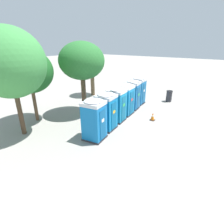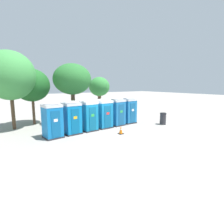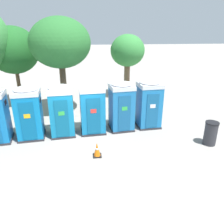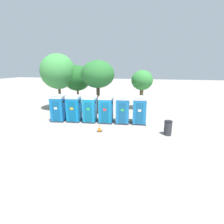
% 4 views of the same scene
% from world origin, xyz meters
% --- Properties ---
extents(ground_plane, '(120.00, 120.00, 0.00)m').
position_xyz_m(ground_plane, '(0.00, 0.00, 0.00)').
color(ground_plane, gray).
extents(portapotty_1, '(1.34, 1.32, 2.54)m').
position_xyz_m(portapotty_1, '(-2.25, -0.25, 1.28)').
color(portapotty_1, '#2D2D33').
rests_on(portapotty_1, ground).
extents(portapotty_2, '(1.30, 1.32, 2.54)m').
position_xyz_m(portapotty_2, '(-0.75, -0.08, 1.28)').
color(portapotty_2, '#2D2D33').
rests_on(portapotty_2, ground).
extents(portapotty_3, '(1.33, 1.29, 2.54)m').
position_xyz_m(portapotty_3, '(0.75, 0.07, 1.28)').
color(portapotty_3, '#2D2D33').
rests_on(portapotty_3, ground).
extents(portapotty_4, '(1.33, 1.34, 2.54)m').
position_xyz_m(portapotty_4, '(2.25, 0.26, 1.28)').
color(portapotty_4, '#2D2D33').
rests_on(portapotty_4, ground).
extents(portapotty_5, '(1.29, 1.29, 2.54)m').
position_xyz_m(portapotty_5, '(3.75, 0.46, 1.28)').
color(portapotty_5, '#2D2D33').
rests_on(portapotty_5, ground).
extents(street_tree_0, '(3.23, 3.23, 5.19)m').
position_xyz_m(street_tree_0, '(-4.17, 4.94, 3.67)').
color(street_tree_0, brown).
rests_on(street_tree_0, ground).
extents(street_tree_2, '(3.50, 3.50, 5.67)m').
position_xyz_m(street_tree_2, '(-0.93, 3.04, 4.20)').
color(street_tree_2, brown).
rests_on(street_tree_2, ground).
extents(street_tree_3, '(2.48, 2.48, 4.63)m').
position_xyz_m(street_tree_3, '(3.49, 5.95, 3.41)').
color(street_tree_3, brown).
rests_on(street_tree_3, ground).
extents(trash_can, '(0.60, 0.60, 1.10)m').
position_xyz_m(trash_can, '(6.08, -1.82, 0.56)').
color(trash_can, '#2D2D33').
rests_on(trash_can, ground).
extents(traffic_cone, '(0.36, 0.36, 0.64)m').
position_xyz_m(traffic_cone, '(0.87, -2.31, 0.31)').
color(traffic_cone, black).
rests_on(traffic_cone, ground).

